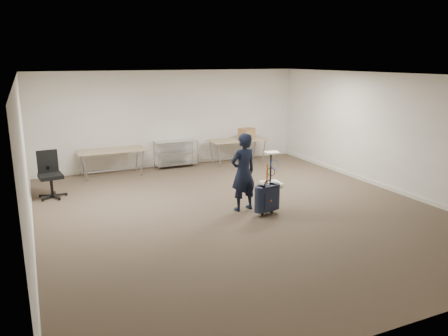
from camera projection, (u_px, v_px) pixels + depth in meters
name	position (u px, v px, depth m)	size (l,w,h in m)	color
ground	(239.00, 210.00, 9.21)	(9.00, 9.00, 0.00)	#4D3D2F
room_shell	(213.00, 191.00, 10.42)	(8.00, 9.00, 9.00)	beige
folding_table_left	(111.00, 152.00, 11.78)	(1.80, 0.75, 0.73)	#987C5D
folding_table_right	(238.00, 141.00, 13.30)	(1.80, 0.75, 0.73)	#987C5D
wire_shelf	(176.00, 152.00, 12.82)	(1.22, 0.47, 0.80)	silver
person	(243.00, 172.00, 9.06)	(0.60, 0.39, 1.64)	black
suitcase	(267.00, 198.00, 8.87)	(0.42, 0.29, 1.06)	black
office_chair	(51.00, 184.00, 10.03)	(0.65, 0.65, 1.08)	black
equipment_cart	(271.00, 177.00, 10.93)	(0.54, 0.54, 0.88)	beige
cardboard_box	(247.00, 134.00, 13.31)	(0.44, 0.33, 0.33)	#A4824C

